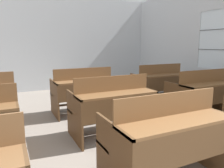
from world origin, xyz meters
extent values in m
cube|color=silver|center=(0.00, 6.59, 1.48)|extent=(6.17, 0.06, 2.96)
cube|color=silver|center=(3.06, 3.28, 0.42)|extent=(0.06, 6.56, 0.84)
cube|color=silver|center=(3.06, 5.16, 1.55)|extent=(0.06, 2.79, 1.42)
cube|color=brown|center=(-0.76, 1.20, 0.36)|extent=(0.03, 0.76, 0.72)
cube|color=brown|center=(0.46, 1.20, 0.36)|extent=(0.03, 0.76, 0.72)
cube|color=brown|center=(-0.15, 0.99, 0.71)|extent=(1.24, 0.35, 0.03)
cube|color=brown|center=(-0.15, 0.83, 0.53)|extent=(1.19, 0.02, 0.32)
cube|color=brown|center=(-0.15, 1.16, 0.84)|extent=(1.24, 0.02, 0.24)
cube|color=brown|center=(-0.15, 1.41, 0.40)|extent=(1.24, 0.33, 0.03)
cube|color=brown|center=(-0.15, 1.41, 0.15)|extent=(1.19, 0.04, 0.04)
cube|color=brown|center=(-1.51, 2.49, 0.36)|extent=(0.03, 0.76, 0.72)
cube|color=brown|center=(-0.74, 2.51, 0.36)|extent=(0.03, 0.76, 0.72)
cube|color=brown|center=(0.47, 2.51, 0.36)|extent=(0.03, 0.76, 0.72)
cube|color=brown|center=(-0.14, 2.31, 0.71)|extent=(1.24, 0.35, 0.03)
cube|color=brown|center=(-0.14, 2.15, 0.53)|extent=(1.19, 0.02, 0.32)
cube|color=brown|center=(-0.14, 2.47, 0.84)|extent=(1.24, 0.02, 0.24)
cube|color=brown|center=(-0.14, 2.73, 0.40)|extent=(1.24, 0.33, 0.03)
cube|color=brown|center=(-0.14, 2.73, 0.15)|extent=(1.19, 0.04, 0.04)
cube|color=#52351C|center=(1.20, 2.49, 0.36)|extent=(0.03, 0.76, 0.72)
cube|color=#52351C|center=(2.42, 2.49, 0.36)|extent=(0.03, 0.76, 0.72)
cube|color=brown|center=(1.81, 2.29, 0.71)|extent=(1.24, 0.35, 0.03)
cube|color=#52351C|center=(1.81, 2.12, 0.53)|extent=(1.19, 0.02, 0.32)
cube|color=brown|center=(1.81, 2.45, 0.84)|extent=(1.24, 0.02, 0.24)
cube|color=brown|center=(1.81, 2.71, 0.40)|extent=(1.24, 0.33, 0.03)
cube|color=#52351C|center=(1.81, 2.71, 0.15)|extent=(1.19, 0.04, 0.04)
cube|color=brown|center=(-1.50, 3.82, 0.36)|extent=(0.03, 0.76, 0.72)
cube|color=brown|center=(-0.78, 3.82, 0.36)|extent=(0.03, 0.76, 0.72)
cube|color=brown|center=(0.44, 3.82, 0.36)|extent=(0.03, 0.76, 0.72)
cube|color=brown|center=(-0.17, 3.61, 0.71)|extent=(1.24, 0.35, 0.03)
cube|color=brown|center=(-0.17, 3.45, 0.53)|extent=(1.19, 0.02, 0.32)
cube|color=brown|center=(-0.17, 3.78, 0.84)|extent=(1.24, 0.02, 0.24)
cube|color=brown|center=(-0.17, 4.03, 0.40)|extent=(1.24, 0.33, 0.03)
cube|color=brown|center=(-0.17, 4.03, 0.15)|extent=(1.19, 0.04, 0.04)
cube|color=brown|center=(1.21, 3.82, 0.36)|extent=(0.03, 0.76, 0.72)
cube|color=brown|center=(2.43, 3.82, 0.36)|extent=(0.03, 0.76, 0.72)
cube|color=brown|center=(1.82, 3.62, 0.71)|extent=(1.24, 0.35, 0.03)
cube|color=brown|center=(1.82, 3.45, 0.53)|extent=(1.19, 0.02, 0.32)
cube|color=brown|center=(1.82, 3.78, 0.84)|extent=(1.24, 0.02, 0.24)
cube|color=brown|center=(1.82, 4.04, 0.40)|extent=(1.24, 0.33, 0.03)
cube|color=brown|center=(1.82, 4.04, 0.15)|extent=(1.19, 0.04, 0.04)
cylinder|color=#33477A|center=(2.72, 4.47, 0.15)|extent=(0.27, 0.27, 0.29)
camera|label=1|loc=(-1.59, -0.51, 1.43)|focal=35.00mm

